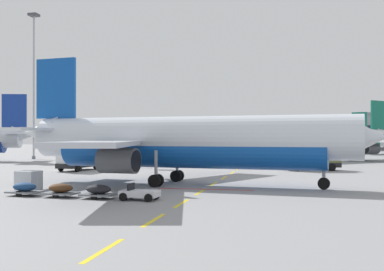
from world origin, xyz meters
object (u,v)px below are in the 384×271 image
(airliner_foreground, at_px, (182,141))
(fuel_service_truck, at_px, (78,158))
(catering_truck, at_px, (310,158))
(apron_light_mast_near, at_px, (34,70))
(uld_cargo_container, at_px, (29,181))
(baggage_train, at_px, (80,190))
(airliner_far_center, at_px, (335,140))

(airliner_foreground, height_order, fuel_service_truck, airliner_foreground)
(catering_truck, relative_size, apron_light_mast_near, 0.26)
(airliner_foreground, distance_m, uld_cargo_container, 13.55)
(fuel_service_truck, bearing_deg, uld_cargo_container, -74.08)
(catering_truck, bearing_deg, baggage_train, -118.44)
(catering_truck, distance_m, uld_cargo_container, 36.56)
(airliner_foreground, height_order, uld_cargo_container, airliner_foreground)
(airliner_foreground, height_order, baggage_train, airliner_foreground)
(fuel_service_truck, relative_size, uld_cargo_container, 4.18)
(fuel_service_truck, distance_m, baggage_train, 28.10)
(baggage_train, xyz_separation_m, apron_light_mast_near, (-35.01, 53.20, 17.02))
(apron_light_mast_near, bearing_deg, airliner_far_center, 5.22)
(uld_cargo_container, bearing_deg, airliner_foreground, 34.33)
(airliner_foreground, xyz_separation_m, baggage_train, (-4.95, -10.63, -3.42))
(baggage_train, bearing_deg, airliner_foreground, 65.03)
(catering_truck, bearing_deg, uld_cargo_container, -129.07)
(airliner_foreground, bearing_deg, catering_truck, 59.87)
(airliner_far_center, distance_m, baggage_train, 62.72)
(baggage_train, distance_m, uld_cargo_container, 6.74)
(airliner_far_center, relative_size, apron_light_mast_near, 0.97)
(catering_truck, height_order, uld_cargo_container, catering_truck)
(airliner_far_center, relative_size, baggage_train, 2.38)
(airliner_foreground, relative_size, fuel_service_truck, 4.82)
(airliner_foreground, bearing_deg, baggage_train, -114.97)
(airliner_far_center, relative_size, uld_cargo_container, 16.09)
(apron_light_mast_near, bearing_deg, baggage_train, -56.65)
(airliner_far_center, relative_size, catering_truck, 3.76)
(airliner_far_center, xyz_separation_m, baggage_train, (-22.50, -58.46, -3.20))
(uld_cargo_container, bearing_deg, baggage_train, -28.28)
(airliner_far_center, height_order, baggage_train, airliner_far_center)
(uld_cargo_container, bearing_deg, apron_light_mast_near, 120.18)
(fuel_service_truck, xyz_separation_m, baggage_train, (12.23, -25.27, -1.11))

